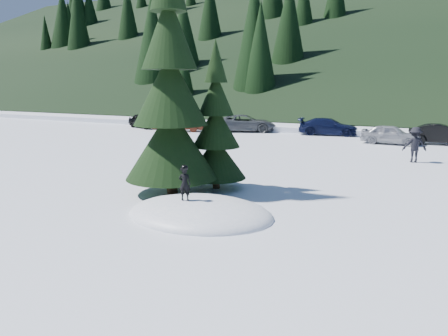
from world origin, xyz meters
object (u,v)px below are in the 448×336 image
at_px(spruce_tall, 170,98).
at_px(car_0, 145,121).
at_px(car_2, 245,123).
at_px(car_1, 179,123).
at_px(car_5, 441,134).
at_px(car_3, 328,127).
at_px(adult_2, 415,145).
at_px(child_skier, 185,184).
at_px(car_4, 391,134).
at_px(spruce_short, 216,132).

distance_m(spruce_tall, car_0, 24.02).
bearing_deg(car_2, car_1, 92.02).
relative_size(car_2, car_5, 1.25).
bearing_deg(car_3, adult_2, -154.52).
relative_size(adult_2, car_3, 0.39).
height_order(child_skier, car_4, child_skier).
relative_size(spruce_tall, child_skier, 8.83).
bearing_deg(car_1, spruce_short, -167.44).
distance_m(car_0, car_5, 23.37).
bearing_deg(car_5, car_0, 85.82).
relative_size(spruce_tall, car_4, 2.35).
height_order(car_3, car_4, car_3).
xyz_separation_m(spruce_short, adult_2, (6.04, 9.31, -1.24)).
bearing_deg(car_4, car_3, 59.72).
height_order(child_skier, car_2, child_skier).
bearing_deg(child_skier, car_3, -99.39).
bearing_deg(car_2, car_5, -117.57).
distance_m(spruce_short, car_2, 19.70).
relative_size(child_skier, car_3, 0.22).
xyz_separation_m(spruce_short, car_2, (-7.26, 18.26, -1.42)).
xyz_separation_m(spruce_tall, adult_2, (7.04, 10.71, -2.45)).
height_order(child_skier, car_3, child_skier).
relative_size(spruce_short, child_skier, 5.51).
bearing_deg(child_skier, car_4, -113.02).
bearing_deg(adult_2, car_5, -113.26).
distance_m(spruce_short, child_skier, 3.74).
bearing_deg(car_3, car_1, 94.77).
height_order(spruce_tall, car_3, spruce_tall).
xyz_separation_m(car_0, car_5, (23.37, 0.13, 0.01)).
height_order(spruce_tall, car_5, spruce_tall).
distance_m(adult_2, car_2, 16.03).
distance_m(child_skier, car_4, 19.52).
bearing_deg(car_3, car_4, -132.49).
bearing_deg(spruce_tall, car_5, 66.43).
height_order(adult_2, car_5, adult_2).
distance_m(car_3, car_4, 5.75).
bearing_deg(child_skier, spruce_short, -89.38).
height_order(car_0, car_4, car_0).
height_order(child_skier, adult_2, adult_2).
height_order(spruce_tall, adult_2, spruce_tall).
bearing_deg(car_0, car_4, -71.40).
distance_m(car_1, car_5, 19.21).
height_order(spruce_short, car_1, spruce_short).
relative_size(adult_2, car_4, 0.47).
distance_m(car_0, car_3, 15.80).
distance_m(child_skier, adult_2, 13.78).
height_order(car_1, car_4, car_1).
relative_size(spruce_tall, car_5, 2.18).
bearing_deg(adult_2, car_4, -89.70).
bearing_deg(car_3, spruce_short, 172.59).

